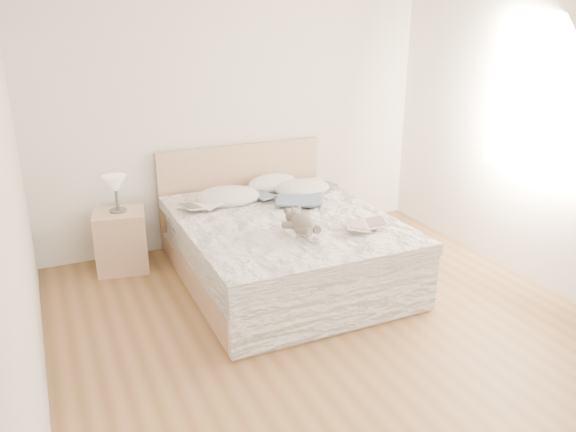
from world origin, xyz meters
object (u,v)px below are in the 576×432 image
(bed, at_px, (281,244))
(teddy_bear, at_px, (303,231))
(childrens_book, at_px, (366,225))
(photo_book, at_px, (200,206))
(nightstand, at_px, (121,241))
(table_lamp, at_px, (115,186))

(bed, distance_m, teddy_bear, 0.66)
(childrens_book, bearing_deg, teddy_bear, -162.72)
(photo_book, bearing_deg, childrens_book, -60.41)
(bed, bearing_deg, childrens_book, -51.92)
(photo_book, bearing_deg, nightstand, 134.44)
(nightstand, bearing_deg, photo_book, -27.93)
(bed, relative_size, table_lamp, 6.43)
(bed, height_order, photo_book, bed)
(nightstand, relative_size, teddy_bear, 1.78)
(photo_book, xyz_separation_m, teddy_bear, (0.55, -0.96, 0.02))
(table_lamp, bearing_deg, bed, -30.61)
(childrens_book, xyz_separation_m, teddy_bear, (-0.54, 0.05, 0.02))
(table_lamp, relative_size, childrens_book, 0.91)
(nightstand, distance_m, childrens_book, 2.24)
(nightstand, height_order, photo_book, photo_book)
(childrens_book, bearing_deg, photo_book, 160.19)
(childrens_book, bearing_deg, nightstand, 165.12)
(nightstand, xyz_separation_m, teddy_bear, (1.20, -1.31, 0.37))
(table_lamp, bearing_deg, nightstand, -106.88)
(nightstand, bearing_deg, teddy_bear, -47.30)
(teddy_bear, bearing_deg, nightstand, 122.40)
(photo_book, height_order, childrens_book, photo_book)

